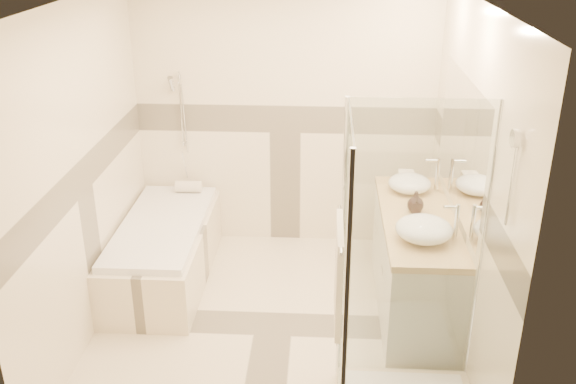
# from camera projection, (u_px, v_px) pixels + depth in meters

# --- Properties ---
(room) EXTENTS (2.82, 3.02, 2.52)m
(room) POSITION_uv_depth(u_px,v_px,m) (280.00, 179.00, 4.65)
(room) COLOR beige
(room) RESTS_ON ground
(bathtub) EXTENTS (0.75, 1.70, 0.56)m
(bathtub) POSITION_uv_depth(u_px,v_px,m) (164.00, 248.00, 5.67)
(bathtub) COLOR beige
(bathtub) RESTS_ON ground
(vanity) EXTENTS (0.58, 1.62, 0.85)m
(vanity) POSITION_uv_depth(u_px,v_px,m) (414.00, 263.00, 5.19)
(vanity) COLOR white
(vanity) RESTS_ON ground
(shower_enclosure) EXTENTS (0.96, 0.93, 2.04)m
(shower_enclosure) POSITION_uv_depth(u_px,v_px,m) (393.00, 352.00, 4.01)
(shower_enclosure) COLOR beige
(shower_enclosure) RESTS_ON ground
(vessel_sink_near) EXTENTS (0.36, 0.36, 0.14)m
(vessel_sink_near) POSITION_uv_depth(u_px,v_px,m) (410.00, 183.00, 5.44)
(vessel_sink_near) COLOR white
(vessel_sink_near) RESTS_ON vanity
(vessel_sink_far) EXTENTS (0.41, 0.41, 0.17)m
(vessel_sink_far) POSITION_uv_depth(u_px,v_px,m) (424.00, 229.00, 4.63)
(vessel_sink_far) COLOR white
(vessel_sink_far) RESTS_ON vanity
(faucet_near) EXTENTS (0.13, 0.03, 0.31)m
(faucet_near) POSITION_uv_depth(u_px,v_px,m) (436.00, 172.00, 5.39)
(faucet_near) COLOR silver
(faucet_near) RESTS_ON vanity
(faucet_far) EXTENTS (0.12, 0.03, 0.28)m
(faucet_far) POSITION_uv_depth(u_px,v_px,m) (455.00, 220.00, 4.58)
(faucet_far) COLOR silver
(faucet_far) RESTS_ON vanity
(amenity_bottle_a) EXTENTS (0.07, 0.07, 0.15)m
(amenity_bottle_a) POSITION_uv_depth(u_px,v_px,m) (416.00, 205.00, 5.03)
(amenity_bottle_a) COLOR black
(amenity_bottle_a) RESTS_ON vanity
(amenity_bottle_b) EXTENTS (0.16, 0.16, 0.17)m
(amenity_bottle_b) POSITION_uv_depth(u_px,v_px,m) (416.00, 202.00, 5.07)
(amenity_bottle_b) COLOR black
(amenity_bottle_b) RESTS_ON vanity
(folded_towels) EXTENTS (0.15, 0.24, 0.07)m
(folded_towels) POSITION_uv_depth(u_px,v_px,m) (406.00, 177.00, 5.66)
(folded_towels) COLOR white
(folded_towels) RESTS_ON vanity
(rolled_towel) EXTENTS (0.25, 0.11, 0.11)m
(rolled_towel) POSITION_uv_depth(u_px,v_px,m) (189.00, 187.00, 6.16)
(rolled_towel) COLOR white
(rolled_towel) RESTS_ON bathtub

